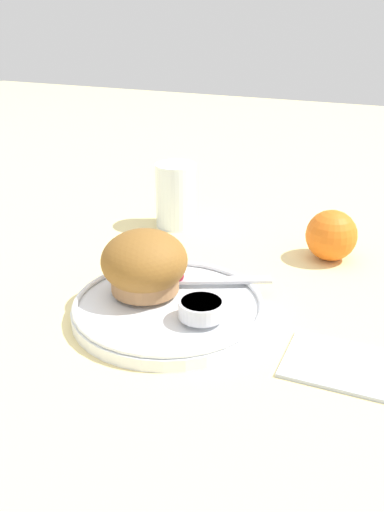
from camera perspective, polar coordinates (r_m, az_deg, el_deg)
The scene contains 9 objects.
ground_plane at distance 0.65m, azimuth -1.66°, elevation -6.11°, with size 3.00×3.00×0.00m, color beige.
plate at distance 0.65m, azimuth -2.32°, elevation -5.17°, with size 0.22×0.22×0.02m.
muffin at distance 0.66m, azimuth -4.78°, elevation -0.83°, with size 0.10×0.10×0.07m.
cream_ramekin at distance 0.61m, azimuth 0.94°, elevation -5.19°, with size 0.05×0.05×0.02m.
berry_pair at distance 0.68m, azimuth -2.19°, elevation -1.83°, with size 0.03×0.02×0.02m.
butter_knife at distance 0.68m, azimuth 0.48°, elevation -2.51°, with size 0.18×0.09×0.00m.
orange_fruit at distance 0.80m, azimuth 13.76°, elevation 2.02°, with size 0.07×0.07×0.07m.
juice_glass at distance 0.89m, azimuth -1.64°, elevation 6.08°, with size 0.06×0.06×0.10m.
folded_napkin at distance 0.59m, azimuth 16.88°, elevation -10.70°, with size 0.15×0.09×0.01m.
Camera 1 is at (0.24, -0.51, 0.33)m, focal length 40.00 mm.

